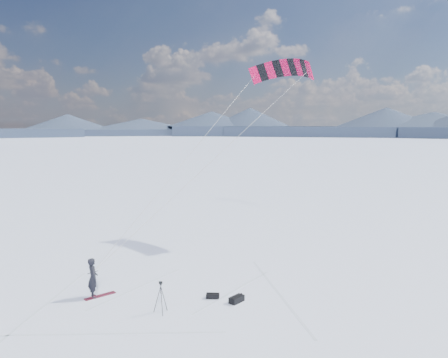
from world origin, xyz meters
TOP-DOWN VIEW (x-y plane):
  - ground at (0.00, 0.00)m, footprint 1800.00×1800.00m
  - horizon_hills at (-0.00, 0.00)m, footprint 704.00×704.00m
  - snow_tracks at (-1.44, -0.32)m, footprint 13.93×10.25m
  - snowkiter at (-1.75, 2.30)m, footprint 0.53×0.73m
  - snowboard at (-1.46, 2.25)m, footprint 1.52×0.47m
  - tripod at (0.16, -1.02)m, footprint 0.61×0.61m
  - gear_bag_a at (3.53, -1.86)m, footprint 0.82×0.55m
  - gear_bag_b at (2.86, -0.87)m, footprint 0.65×0.60m
  - power_kite at (13.54, 6.87)m, footprint 16.57×7.11m

SIDE VIEW (x-z plane):
  - ground at x=0.00m, z-range 0.00..0.00m
  - snowkiter at x=-1.75m, z-range -0.94..0.94m
  - snow_tracks at x=-1.44m, z-range 0.00..0.01m
  - snowboard at x=-1.46m, z-range 0.00..0.04m
  - gear_bag_b at x=2.86m, z-range -0.02..0.26m
  - gear_bag_a at x=3.53m, z-range -0.02..0.32m
  - tripod at x=0.16m, z-range 0.20..1.59m
  - horizon_hills at x=0.00m, z-range -0.71..8.82m
  - power_kite at x=13.54m, z-range 6.08..17.59m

